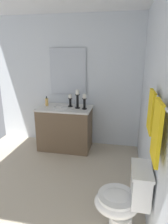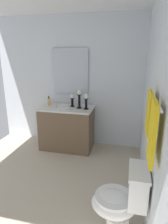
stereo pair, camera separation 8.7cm
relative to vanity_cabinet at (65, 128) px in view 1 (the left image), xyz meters
name	(u,v)px [view 1 (the left image)]	position (x,y,z in m)	size (l,w,h in m)	color
floor	(37,189)	(1.26, -0.05, -0.42)	(3.16, 2.89, 0.02)	beige
wall_back	(156,108)	(1.26, 1.40, 0.82)	(3.16, 0.04, 2.45)	silver
wall_left	(67,83)	(-0.33, -0.05, 0.82)	(0.04, 2.89, 2.45)	silver
vanity_cabinet	(65,128)	(0.00, 0.00, 0.00)	(0.58, 1.00, 0.81)	brown
sink_basin	(65,109)	(0.00, 0.00, 0.37)	(0.40, 0.40, 0.24)	white
mirror	(68,71)	(-0.28, 0.00, 1.03)	(0.02, 0.69, 0.86)	silver
candle_holder_tall	(84,101)	(0.03, 0.38, 0.55)	(0.09, 0.09, 0.27)	black
candle_holder_short	(78,99)	(0.00, 0.25, 0.58)	(0.09, 0.09, 0.34)	black
candle_holder_mid	(70,100)	(-0.08, 0.09, 0.53)	(0.09, 0.09, 0.23)	black
soap_bottle	(47,102)	(-0.06, -0.37, 0.48)	(0.06, 0.06, 0.18)	#E5B259
toilet	(123,200)	(1.68, 1.12, -0.04)	(0.39, 0.54, 0.75)	white
towel_bar	(158,98)	(1.70, 1.34, 1.03)	(0.02, 0.02, 0.79)	silver
towel_near_vanity	(151,112)	(1.51, 1.32, 0.85)	(0.28, 0.03, 0.40)	yellow
towel_center	(157,132)	(1.90, 1.32, 0.80)	(0.28, 0.03, 0.49)	yellow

